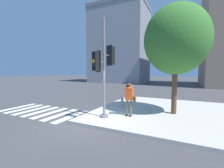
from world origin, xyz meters
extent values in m
plane|color=#424244|center=(0.00, 0.00, 0.00)|extent=(160.00, 160.00, 0.00)
cube|color=#BCB7AD|center=(3.50, 3.50, 0.08)|extent=(8.00, 8.00, 0.17)
cube|color=silver|center=(-1.20, 0.52, 0.00)|extent=(0.42, 2.60, 0.01)
cube|color=silver|center=(-1.99, 0.52, 0.00)|extent=(0.42, 2.60, 0.01)
cube|color=silver|center=(-2.78, 0.52, 0.00)|extent=(0.42, 2.60, 0.01)
cube|color=silver|center=(-3.57, 0.52, 0.00)|extent=(0.42, 2.60, 0.01)
cube|color=silver|center=(-4.36, 0.52, 0.00)|extent=(0.42, 2.60, 0.01)
cube|color=silver|center=(-5.15, 0.52, 0.00)|extent=(0.42, 2.60, 0.01)
cube|color=silver|center=(-5.94, 0.52, 0.00)|extent=(0.42, 2.60, 0.01)
cylinder|color=slate|center=(0.75, 0.73, 0.23)|extent=(0.41, 0.41, 0.12)
cylinder|color=slate|center=(0.75, 0.73, 2.60)|extent=(0.12, 0.12, 4.63)
sphere|color=slate|center=(0.75, 0.73, 4.96)|extent=(0.13, 0.13, 0.13)
cylinder|color=slate|center=(0.83, 0.93, 3.27)|extent=(0.16, 0.30, 0.05)
cube|color=black|center=(0.93, 1.18, 3.27)|extent=(0.37, 0.33, 0.90)
cube|color=black|center=(0.88, 1.05, 3.27)|extent=(0.40, 0.18, 1.02)
cylinder|color=black|center=(0.98, 1.30, 3.57)|extent=(0.17, 0.09, 0.17)
cylinder|color=orange|center=(0.98, 1.30, 3.27)|extent=(0.17, 0.09, 0.17)
cylinder|color=black|center=(0.98, 1.30, 2.97)|extent=(0.17, 0.09, 0.17)
cylinder|color=slate|center=(0.67, 0.54, 2.93)|extent=(0.16, 0.30, 0.05)
cube|color=black|center=(0.56, 0.29, 2.93)|extent=(0.37, 0.34, 0.90)
cube|color=black|center=(0.61, 0.41, 2.93)|extent=(0.40, 0.19, 1.02)
cylinder|color=black|center=(0.51, 0.16, 3.23)|extent=(0.17, 0.09, 0.17)
cylinder|color=orange|center=(0.51, 0.16, 2.93)|extent=(0.17, 0.09, 0.17)
cylinder|color=black|center=(0.51, 0.16, 2.63)|extent=(0.17, 0.09, 0.17)
cube|color=black|center=(1.70, 1.45, 0.19)|extent=(0.09, 0.24, 0.05)
cube|color=black|center=(1.90, 1.45, 0.19)|extent=(0.09, 0.24, 0.05)
cylinder|color=#6B6051|center=(1.70, 1.51, 0.59)|extent=(0.11, 0.11, 0.84)
cylinder|color=#6B6051|center=(1.90, 1.51, 0.59)|extent=(0.11, 0.11, 0.84)
cube|color=#E55623|center=(1.80, 1.51, 1.31)|extent=(0.40, 0.22, 0.60)
sphere|color=brown|center=(1.80, 1.51, 1.77)|extent=(0.20, 0.20, 0.20)
cube|color=black|center=(1.80, 1.20, 1.75)|extent=(0.12, 0.10, 0.09)
cylinder|color=black|center=(1.80, 1.13, 1.75)|extent=(0.06, 0.08, 0.06)
cylinder|color=#E55623|center=(1.66, 1.37, 1.68)|extent=(0.23, 0.35, 0.22)
cylinder|color=#E55623|center=(1.93, 1.37, 1.68)|extent=(0.23, 0.35, 0.22)
cube|color=brown|center=(2.08, 1.53, 1.06)|extent=(0.10, 0.20, 0.26)
cylinder|color=brown|center=(3.85, 2.98, 1.57)|extent=(0.27, 0.27, 2.80)
ellipsoid|color=#38752D|center=(3.85, 2.98, 4.13)|extent=(3.33, 3.33, 3.67)
cylinder|color=#99999E|center=(0.83, 2.93, 0.47)|extent=(0.16, 0.16, 0.60)
sphere|color=#99999E|center=(0.83, 2.93, 0.82)|extent=(0.15, 0.15, 0.15)
cylinder|color=#99999E|center=(0.83, 2.82, 0.53)|extent=(0.07, 0.06, 0.07)
cube|color=gray|center=(-10.04, 27.78, 8.43)|extent=(12.55, 9.64, 16.87)
cube|color=slate|center=(-10.04, 27.78, 17.27)|extent=(12.75, 9.84, 0.80)
camera|label=1|loc=(4.36, -5.72, 2.44)|focal=24.00mm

